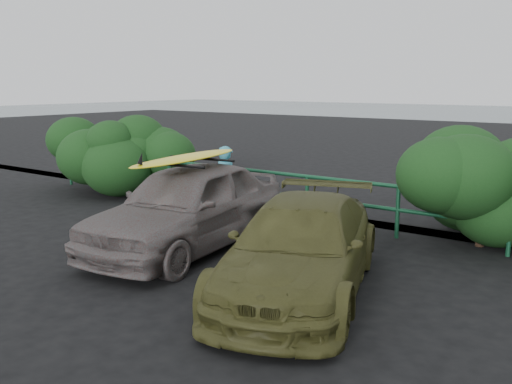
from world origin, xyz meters
TOP-DOWN VIEW (x-y plane):
  - ground at (0.00, 0.00)m, footprint 80.00×80.00m
  - guardrail at (0.00, 5.00)m, footprint 14.00×0.08m
  - shrub_left at (-4.80, 5.40)m, footprint 3.20×2.40m
  - sedan at (0.26, 2.14)m, footprint 2.37×4.73m
  - olive_vehicle at (3.02, 1.46)m, footprint 3.20×4.82m
  - man at (-0.46, 4.13)m, footprint 0.64×0.47m
  - roof_rack at (0.26, 2.14)m, footprint 1.48×1.12m
  - surfboard at (0.26, 2.14)m, footprint 0.96×2.97m

SIDE VIEW (x-z plane):
  - ground at x=0.00m, z-range 0.00..0.00m
  - guardrail at x=0.00m, z-range 0.00..1.04m
  - olive_vehicle at x=3.02m, z-range 0.00..1.30m
  - sedan at x=0.26m, z-range 0.00..1.55m
  - man at x=-0.46m, z-range 0.00..1.62m
  - shrub_left at x=-4.80m, z-range 0.00..1.92m
  - roof_rack at x=0.26m, z-range 1.55..1.59m
  - surfboard at x=0.26m, z-range 1.59..1.68m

